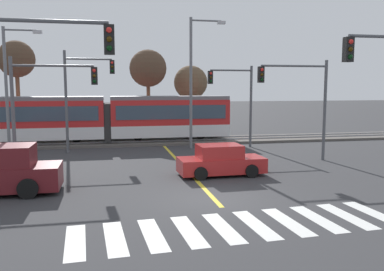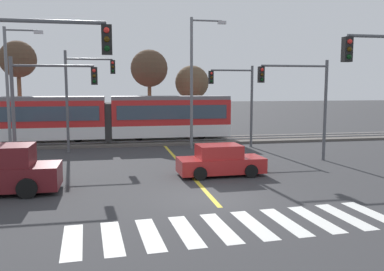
{
  "view_description": "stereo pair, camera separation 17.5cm",
  "coord_description": "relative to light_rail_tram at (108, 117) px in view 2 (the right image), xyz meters",
  "views": [
    {
      "loc": [
        -3.93,
        -14.86,
        4.35
      ],
      "look_at": [
        0.64,
        7.36,
        1.6
      ],
      "focal_mm": 38.0,
      "sensor_mm": 36.0,
      "label": 1
    },
    {
      "loc": [
        -3.76,
        -14.89,
        4.35
      ],
      "look_at": [
        0.64,
        7.36,
        1.6
      ],
      "focal_mm": 38.0,
      "sensor_mm": 36.0,
      "label": 2
    }
  ],
  "objects": [
    {
      "name": "ground_plane",
      "position": [
        4.04,
        -16.36,
        -2.05
      ],
      "size": [
        200.0,
        200.0,
        0.0
      ],
      "primitive_type": "plane",
      "color": "#333335"
    },
    {
      "name": "track_bed",
      "position": [
        4.04,
        0.01,
        -1.96
      ],
      "size": [
        120.0,
        4.0,
        0.18
      ],
      "primitive_type": "cube",
      "color": "#56514C",
      "rests_on": "ground"
    },
    {
      "name": "rail_near",
      "position": [
        4.04,
        -0.71,
        -1.82
      ],
      "size": [
        120.0,
        0.08,
        0.1
      ],
      "primitive_type": "cube",
      "color": "#939399",
      "rests_on": "track_bed"
    },
    {
      "name": "rail_far",
      "position": [
        4.04,
        0.73,
        -1.82
      ],
      "size": [
        120.0,
        0.08,
        0.1
      ],
      "primitive_type": "cube",
      "color": "#939399",
      "rests_on": "track_bed"
    },
    {
      "name": "light_rail_tram",
      "position": [
        0.0,
        0.0,
        0.0
      ],
      "size": [
        18.5,
        2.64,
        3.43
      ],
      "color": "silver",
      "rests_on": "track_bed"
    },
    {
      "name": "crosswalk_stripe_0",
      "position": [
        -0.9,
        -19.8,
        -2.04
      ],
      "size": [
        0.73,
        2.83,
        0.01
      ],
      "primitive_type": "cube",
      "rotation": [
        0.0,
        0.0,
        0.06
      ],
      "color": "silver",
      "rests_on": "ground"
    },
    {
      "name": "crosswalk_stripe_1",
      "position": [
        0.2,
        -19.74,
        -2.04
      ],
      "size": [
        0.73,
        2.83,
        0.01
      ],
      "primitive_type": "cube",
      "rotation": [
        0.0,
        0.0,
        0.06
      ],
      "color": "silver",
      "rests_on": "ground"
    },
    {
      "name": "crosswalk_stripe_2",
      "position": [
        1.3,
        -19.67,
        -2.04
      ],
      "size": [
        0.73,
        2.83,
        0.01
      ],
      "primitive_type": "cube",
      "rotation": [
        0.0,
        0.0,
        0.06
      ],
      "color": "silver",
      "rests_on": "ground"
    },
    {
      "name": "crosswalk_stripe_3",
      "position": [
        2.4,
        -19.6,
        -2.04
      ],
      "size": [
        0.73,
        2.83,
        0.01
      ],
      "primitive_type": "cube",
      "rotation": [
        0.0,
        0.0,
        0.06
      ],
      "color": "silver",
      "rests_on": "ground"
    },
    {
      "name": "crosswalk_stripe_4",
      "position": [
        3.49,
        -19.54,
        -2.04
      ],
      "size": [
        0.73,
        2.83,
        0.01
      ],
      "primitive_type": "cube",
      "rotation": [
        0.0,
        0.0,
        0.06
      ],
      "color": "silver",
      "rests_on": "ground"
    },
    {
      "name": "crosswalk_stripe_5",
      "position": [
        4.59,
        -19.47,
        -2.04
      ],
      "size": [
        0.73,
        2.83,
        0.01
      ],
      "primitive_type": "cube",
      "rotation": [
        0.0,
        0.0,
        0.06
      ],
      "color": "silver",
      "rests_on": "ground"
    },
    {
      "name": "crosswalk_stripe_6",
      "position": [
        5.69,
        -19.4,
        -2.04
      ],
      "size": [
        0.73,
        2.83,
        0.01
      ],
      "primitive_type": "cube",
      "rotation": [
        0.0,
        0.0,
        0.06
      ],
      "color": "silver",
      "rests_on": "ground"
    },
    {
      "name": "crosswalk_stripe_7",
      "position": [
        6.79,
        -19.34,
        -2.04
      ],
      "size": [
        0.73,
        2.83,
        0.01
      ],
      "primitive_type": "cube",
      "rotation": [
        0.0,
        0.0,
        0.06
      ],
      "color": "silver",
      "rests_on": "ground"
    },
    {
      "name": "crosswalk_stripe_8",
      "position": [
        7.89,
        -19.27,
        -2.04
      ],
      "size": [
        0.73,
        2.83,
        0.01
      ],
      "primitive_type": "cube",
      "rotation": [
        0.0,
        0.0,
        0.06
      ],
      "color": "silver",
      "rests_on": "ground"
    },
    {
      "name": "crosswalk_stripe_9",
      "position": [
        8.98,
        -19.2,
        -2.04
      ],
      "size": [
        0.73,
        2.83,
        0.01
      ],
      "primitive_type": "cube",
      "rotation": [
        0.0,
        0.0,
        0.06
      ],
      "color": "silver",
      "rests_on": "ground"
    },
    {
      "name": "lane_centre_line",
      "position": [
        4.04,
        -9.75,
        -2.05
      ],
      "size": [
        0.2,
        15.51,
        0.01
      ],
      "primitive_type": "cube",
      "color": "gold",
      "rests_on": "ground"
    },
    {
      "name": "sedan_crossing",
      "position": [
        5.45,
        -12.28,
        -1.35
      ],
      "size": [
        4.25,
        2.02,
        1.52
      ],
      "color": "#B22323",
      "rests_on": "ground"
    },
    {
      "name": "traffic_light_mid_right",
      "position": [
        11.07,
        -9.48,
        1.9
      ],
      "size": [
        4.25,
        0.38,
        5.86
      ],
      "color": "#515459",
      "rests_on": "ground"
    },
    {
      "name": "traffic_light_far_left",
      "position": [
        -1.59,
        -3.56,
        2.25
      ],
      "size": [
        3.25,
        0.38,
        6.66
      ],
      "color": "#515459",
      "rests_on": "ground"
    },
    {
      "name": "traffic_light_mid_left",
      "position": [
        -3.09,
        -9.62,
        1.83
      ],
      "size": [
        4.25,
        0.38,
        5.81
      ],
      "color": "#515459",
      "rests_on": "ground"
    },
    {
      "name": "traffic_light_near_left",
      "position": [
        -2.15,
        -18.29,
        2.37
      ],
      "size": [
        3.75,
        0.38,
        6.79
      ],
      "color": "#515459",
      "rests_on": "ground"
    },
    {
      "name": "traffic_light_far_right",
      "position": [
        9.0,
        -3.6,
        1.8
      ],
      "size": [
        3.25,
        0.38,
        5.8
      ],
      "color": "#515459",
      "rests_on": "ground"
    },
    {
      "name": "street_lamp_west",
      "position": [
        -6.08,
        -2.96,
        2.62
      ],
      "size": [
        2.45,
        0.28,
        8.14
      ],
      "color": "slate",
      "rests_on": "ground"
    },
    {
      "name": "street_lamp_centre",
      "position": [
        5.99,
        -3.42,
        3.09
      ],
      "size": [
        2.52,
        0.28,
        9.03
      ],
      "color": "slate",
      "rests_on": "ground"
    },
    {
      "name": "bare_tree_far_west",
      "position": [
        -6.99,
        3.69,
        4.38
      ],
      "size": [
        2.91,
        2.91,
        7.97
      ],
      "color": "brown",
      "rests_on": "ground"
    },
    {
      "name": "bare_tree_west",
      "position": [
        3.52,
        4.13,
        3.79
      ],
      "size": [
        3.19,
        3.19,
        7.49
      ],
      "color": "brown",
      "rests_on": "ground"
    },
    {
      "name": "bare_tree_east",
      "position": [
        7.58,
        5.71,
        2.63
      ],
      "size": [
        3.1,
        3.1,
        6.26
      ],
      "color": "brown",
      "rests_on": "ground"
    }
  ]
}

